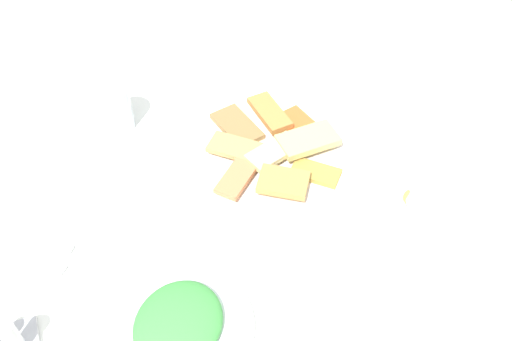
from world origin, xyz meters
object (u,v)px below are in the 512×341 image
at_px(salad_plate_greens, 450,206).
at_px(salad_plate_rice, 178,326).
at_px(drinking_glass, 114,109).
at_px(paper_napkin, 24,247).
at_px(fork, 26,237).
at_px(spoon, 21,254).
at_px(pide_platter, 276,153).
at_px(dining_table, 242,222).

xyz_separation_m(salad_plate_greens, salad_plate_rice, (0.49, 0.20, -0.01)).
distance_m(drinking_glass, paper_napkin, 0.33).
bearing_deg(fork, spoon, 112.51).
relative_size(fork, spoon, 1.04).
relative_size(pide_platter, fork, 1.75).
bearing_deg(drinking_glass, pide_platter, 160.75).
bearing_deg(dining_table, paper_napkin, 13.31).
distance_m(paper_napkin, fork, 0.02).
distance_m(salad_plate_rice, fork, 0.34).
xyz_separation_m(salad_plate_rice, spoon, (0.27, -0.16, -0.01)).
height_order(fork, spoon, same).
bearing_deg(dining_table, fork, 10.76).
relative_size(pide_platter, paper_napkin, 2.69).
bearing_deg(paper_napkin, spoon, 90.00).
xyz_separation_m(salad_plate_greens, spoon, (0.77, 0.04, -0.02)).
distance_m(dining_table, salad_plate_rice, 0.31).
distance_m(paper_napkin, spoon, 0.02).
relative_size(dining_table, paper_napkin, 10.05).
height_order(pide_platter, salad_plate_greens, salad_plate_greens).
relative_size(salad_plate_greens, spoon, 1.32).
xyz_separation_m(drinking_glass, fork, (0.13, 0.28, -0.04)).
height_order(salad_plate_rice, spoon, salad_plate_rice).
height_order(salad_plate_greens, drinking_glass, drinking_glass).
height_order(salad_plate_greens, salad_plate_rice, salad_plate_greens).
bearing_deg(spoon, fork, -63.23).
distance_m(salad_plate_greens, fork, 0.77).
distance_m(pide_platter, drinking_glass, 0.35).
xyz_separation_m(dining_table, drinking_glass, (0.25, -0.21, 0.13)).
relative_size(salad_plate_rice, paper_napkin, 1.97).
relative_size(pide_platter, salad_plate_rice, 1.36).
relative_size(salad_plate_greens, drinking_glass, 2.35).
bearing_deg(pide_platter, fork, 20.27).
height_order(dining_table, spoon, spoon).
height_order(salad_plate_greens, paper_napkin, salad_plate_greens).
height_order(drinking_glass, paper_napkin, drinking_glass).
distance_m(pide_platter, spoon, 0.51).
height_order(drinking_glass, spoon, drinking_glass).
bearing_deg(paper_napkin, salad_plate_greens, -178.10).
height_order(dining_table, salad_plate_greens, salad_plate_greens).
bearing_deg(dining_table, salad_plate_rice, 67.45).
bearing_deg(drinking_glass, salad_plate_greens, 156.30).
relative_size(salad_plate_rice, fork, 1.28).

